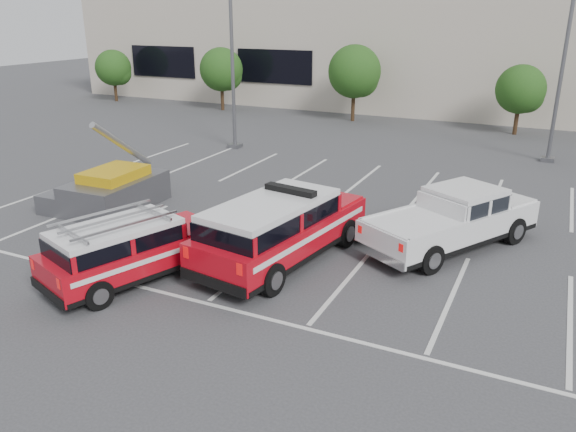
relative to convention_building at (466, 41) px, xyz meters
The scene contains 13 objects.
ground 32.21m from the convention_building, 90.33° to the right, with size 120.00×120.00×0.00m, color #3A3A3C.
stall_markings 27.77m from the convention_building, 90.38° to the right, with size 23.00×15.00×0.01m, color silver.
convention_building is the anchor object (origin of this frame).
tree_far_left 27.03m from the convention_building, 158.63° to the right, with size 2.77×2.77×3.99m.
tree_left 18.11m from the convention_building, 146.95° to the right, with size 3.07×3.07×4.42m.
tree_mid_left 11.19m from the convention_building, 117.40° to the right, with size 3.37×3.37×4.85m.
tree_mid_right 11.20m from the convention_building, 63.43° to the right, with size 2.77×2.77×3.99m.
light_pole_left 21.49m from the convention_building, 112.39° to the right, with size 0.90×0.60×10.24m.
light_pole_mid 17.27m from the convention_building, 66.74° to the right, with size 0.90×0.60×10.24m.
fire_chief_suv 31.90m from the convention_building, 89.35° to the right, with size 3.08×6.23×2.10m.
white_pickup 29.12m from the convention_building, 80.90° to the right, with size 4.65×6.07×1.79m.
ladder_suv 34.76m from the convention_building, 94.49° to the right, with size 3.30×5.05×1.85m.
utility_rig 31.26m from the convention_building, 103.50° to the right, with size 3.25×3.94×3.29m.
Camera 1 is at (7.13, -13.00, 6.76)m, focal length 35.00 mm.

